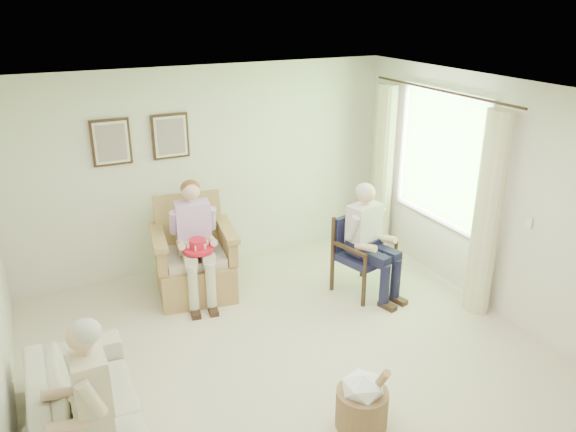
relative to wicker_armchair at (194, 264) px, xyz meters
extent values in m
plane|color=beige|center=(0.46, -2.01, -0.37)|extent=(5.50, 5.50, 0.00)
cube|color=silver|center=(0.46, 0.74, 0.93)|extent=(5.00, 0.04, 2.60)
cube|color=silver|center=(2.96, -2.01, 0.93)|extent=(0.04, 5.50, 2.60)
cube|color=white|center=(0.46, -2.01, 2.23)|extent=(5.00, 5.50, 0.02)
cube|color=#2D6B23|center=(2.93, -0.81, 1.18)|extent=(0.02, 1.40, 1.50)
cube|color=white|center=(2.92, -0.81, 1.96)|extent=(0.04, 1.52, 0.06)
cube|color=white|center=(2.92, -0.81, 0.40)|extent=(0.04, 1.52, 0.06)
cylinder|color=#382114|center=(2.83, -0.81, 1.98)|extent=(0.03, 2.50, 0.03)
cylinder|color=beige|center=(2.79, -1.79, 0.78)|extent=(0.34, 0.34, 2.30)
cylinder|color=beige|center=(2.79, 0.17, 0.78)|extent=(0.34, 0.34, 2.30)
cube|color=#382114|center=(-0.69, 0.71, 1.41)|extent=(0.45, 0.03, 0.55)
cube|color=silver|center=(-0.69, 0.69, 1.41)|extent=(0.39, 0.01, 0.49)
cube|color=tan|center=(-0.69, 0.68, 1.41)|extent=(0.33, 0.01, 0.43)
cube|color=#382114|center=(0.01, 0.71, 1.41)|extent=(0.45, 0.03, 0.55)
cube|color=silver|center=(0.01, 0.69, 1.41)|extent=(0.39, 0.01, 0.49)
cube|color=tan|center=(0.01, 0.68, 1.41)|extent=(0.33, 0.01, 0.43)
cube|color=#AA7550|center=(0.00, -0.04, -0.14)|extent=(0.86, 0.84, 0.45)
cube|color=beige|center=(0.00, -0.07, 0.14)|extent=(0.67, 0.65, 0.11)
cube|color=#AA7550|center=(0.00, 0.32, 0.45)|extent=(0.80, 0.24, 0.68)
cube|color=#AA7550|center=(-0.40, -0.04, 0.26)|extent=(0.11, 0.78, 0.32)
cube|color=#AA7550|center=(0.40, -0.04, 0.26)|extent=(0.11, 0.78, 0.32)
cylinder|color=black|center=(1.58, -1.11, -0.17)|extent=(0.05, 0.05, 0.40)
cylinder|color=black|center=(2.13, -1.11, -0.17)|extent=(0.05, 0.05, 0.40)
cylinder|color=black|center=(1.58, -0.60, -0.17)|extent=(0.05, 0.05, 0.40)
cylinder|color=black|center=(2.13, -0.60, -0.17)|extent=(0.05, 0.05, 0.40)
cube|color=#1C1C3D|center=(1.85, -0.86, 0.08)|extent=(0.53, 0.51, 0.09)
cube|color=#1C1C3D|center=(1.85, -0.61, 0.33)|extent=(0.49, 0.06, 0.46)
imported|color=beige|center=(-1.49, -2.15, -0.06)|extent=(2.10, 0.82, 0.61)
cube|color=beige|center=(0.00, -0.07, 0.30)|extent=(0.40, 0.26, 0.16)
cube|color=#D2A0E2|center=(0.00, -0.05, 0.58)|extent=(0.39, 0.24, 0.46)
sphere|color=#DDAD8E|center=(0.00, -0.06, 0.95)|extent=(0.21, 0.21, 0.21)
ellipsoid|color=brown|center=(0.00, -0.04, 0.98)|extent=(0.22, 0.22, 0.18)
cube|color=beige|center=(-0.10, -0.29, 0.25)|extent=(0.14, 0.44, 0.13)
cube|color=beige|center=(0.10, -0.29, 0.25)|extent=(0.14, 0.44, 0.13)
cylinder|color=beige|center=(-0.10, -0.49, -0.05)|extent=(0.12, 0.12, 0.57)
cylinder|color=beige|center=(0.10, -0.49, -0.05)|extent=(0.12, 0.12, 0.57)
cube|color=#171732|center=(1.85, -0.86, 0.24)|extent=(0.40, 0.26, 0.16)
cube|color=silver|center=(1.85, -0.84, 0.52)|extent=(0.39, 0.24, 0.46)
sphere|color=#DDAD8E|center=(1.85, -0.85, 0.89)|extent=(0.21, 0.21, 0.21)
ellipsoid|color=#B7B2AD|center=(1.85, -0.82, 0.91)|extent=(0.22, 0.22, 0.18)
cube|color=#171732|center=(1.75, -1.08, 0.19)|extent=(0.14, 0.44, 0.13)
cube|color=#171732|center=(1.95, -1.08, 0.19)|extent=(0.14, 0.44, 0.13)
cylinder|color=#171732|center=(1.75, -1.28, -0.09)|extent=(0.12, 0.12, 0.50)
cylinder|color=#171732|center=(1.95, -1.28, -0.09)|extent=(0.12, 0.12, 0.50)
cube|color=beige|center=(-1.49, -2.32, 0.17)|extent=(0.42, 0.26, 0.16)
cube|color=beige|center=(-1.49, -2.30, 0.45)|extent=(0.41, 0.24, 0.46)
sphere|color=#DDAD8E|center=(-1.49, -2.31, 0.82)|extent=(0.21, 0.21, 0.21)
ellipsoid|color=#B7B2AD|center=(-1.49, -2.29, 0.84)|extent=(0.22, 0.22, 0.18)
cube|color=beige|center=(-1.39, -2.54, 0.12)|extent=(0.14, 0.44, 0.13)
cylinder|color=red|center=(-0.04, -0.35, 0.35)|extent=(0.35, 0.35, 0.04)
cylinder|color=red|center=(-0.04, -0.35, 0.41)|extent=(0.19, 0.19, 0.12)
cube|color=white|center=(0.06, -0.35, 0.41)|extent=(0.05, 0.01, 0.05)
cube|color=white|center=(0.01, -0.26, 0.41)|extent=(0.03, 0.04, 0.05)
cube|color=white|center=(-0.09, -0.26, 0.41)|extent=(0.03, 0.04, 0.05)
cube|color=white|center=(-0.14, -0.35, 0.41)|extent=(0.04, 0.01, 0.05)
cube|color=white|center=(-0.09, -0.44, 0.41)|extent=(0.03, 0.04, 0.05)
cube|color=white|center=(0.01, -0.44, 0.41)|extent=(0.03, 0.04, 0.05)
cylinder|color=#A8755B|center=(0.58, -2.81, -0.20)|extent=(0.57, 0.57, 0.34)
ellipsoid|color=white|center=(0.58, -2.81, 0.02)|extent=(0.39, 0.39, 0.23)
cylinder|color=#A57F56|center=(0.68, -2.86, 0.02)|extent=(0.17, 0.31, 0.51)
camera|label=1|loc=(-1.60, -5.94, 3.01)|focal=35.00mm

